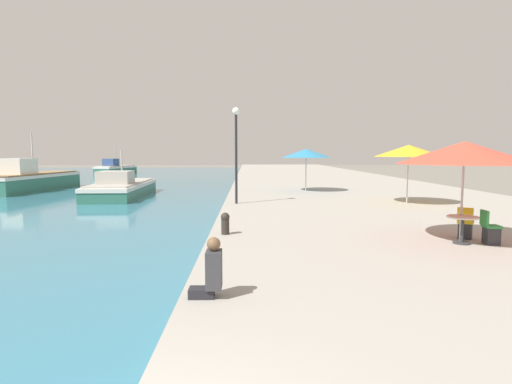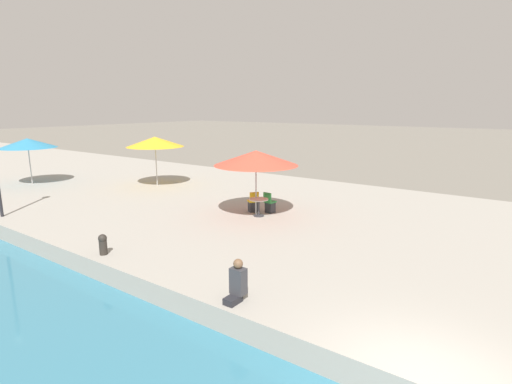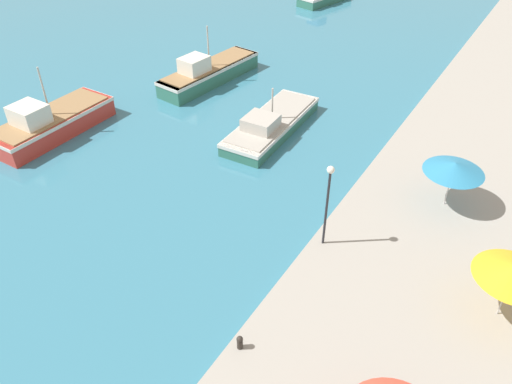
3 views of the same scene
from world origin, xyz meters
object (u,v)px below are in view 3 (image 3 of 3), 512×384
fishing_boat_far (208,72)px  mooring_bollard (240,342)px  fishing_boat_mid (271,124)px  lamppost (328,193)px  fishing_boat_near (50,122)px  cafe_umbrella_striped (454,167)px

fishing_boat_far → mooring_bollard: (16.64, -20.57, 0.05)m
fishing_boat_mid → mooring_bollard: bearing=-65.9°
fishing_boat_mid → lamppost: size_ratio=2.06×
fishing_boat_near → fishing_boat_far: 13.16m
mooring_bollard → fishing_boat_far: bearing=129.0°
fishing_boat_near → fishing_boat_far: size_ratio=0.87×
cafe_umbrella_striped → mooring_bollard: bearing=-107.9°
fishing_boat_near → fishing_boat_mid: 15.02m
fishing_boat_mid → cafe_umbrella_striped: size_ratio=2.98×
fishing_boat_near → fishing_boat_mid: (12.59, 8.18, -0.31)m
fishing_boat_near → fishing_boat_mid: size_ratio=0.92×
mooring_bollard → lamppost: lamppost is taller
fishing_boat_mid → fishing_boat_near: bearing=-149.5°
fishing_boat_mid → fishing_boat_far: fishing_boat_far is taller
fishing_boat_mid → lamppost: bearing=-49.8°
cafe_umbrella_striped → lamppost: 7.66m
fishing_boat_near → cafe_umbrella_striped: size_ratio=2.74×
lamppost → fishing_boat_mid: bearing=132.7°
cafe_umbrella_striped → lamppost: bearing=-124.0°
cafe_umbrella_striped → lamppost: size_ratio=0.69×
fishing_boat_near → mooring_bollard: (20.74, -8.07, 0.01)m
fishing_boat_far → lamppost: (16.76, -13.29, 2.79)m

